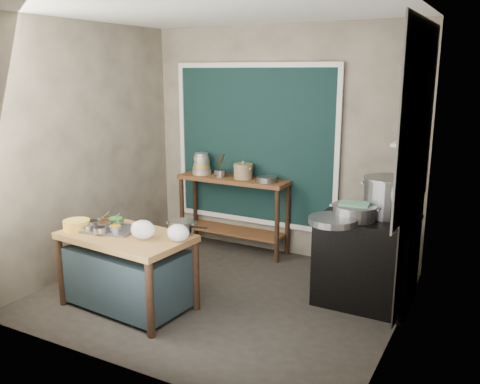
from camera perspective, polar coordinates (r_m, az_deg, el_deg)
The scene contains 31 objects.
floor at distance 5.38m, azimuth -2.24°, elevation -11.54°, with size 3.50×3.00×0.02m, color #29241F.
back_wall at distance 6.28m, azimuth 4.66°, elevation 5.53°, with size 3.50×0.02×2.80m, color gray.
left_wall at distance 6.03m, azimuth -17.01°, elevation 4.66°, with size 0.02×3.00×2.80m, color gray.
right_wall at distance 4.34m, azimuth 18.05°, elevation 1.34°, with size 0.02×3.00×2.80m, color gray.
ceiling at distance 4.90m, azimuth -2.56°, elevation 19.87°, with size 3.50×3.00×0.02m, color gray.
curtain_panel at distance 6.40m, azimuth 1.62°, elevation 5.27°, with size 2.10×0.02×1.90m, color black.
curtain_frame at distance 6.39m, azimuth 1.58°, elevation 5.26°, with size 2.22×0.03×2.02m, color beige, non-canonical shape.
tile_panel at distance 4.82m, azimuth 19.36°, elevation 7.81°, with size 0.02×1.70×1.70m, color #B2B2AA.
soot_patch at distance 5.14m, azimuth 18.60°, elevation -4.94°, with size 0.01×1.30×1.30m, color black.
wall_shelf at distance 5.16m, azimuth 18.53°, elevation 5.40°, with size 0.22×0.70×0.03m, color beige.
prep_table at distance 5.09m, azimuth -12.51°, elevation -8.64°, with size 1.25×0.72×0.75m, color brown.
back_counter at distance 6.51m, azimuth -0.76°, elevation -2.47°, with size 1.45×0.40×0.95m, color brown.
stove_block at distance 5.21m, azimuth 13.93°, elevation -7.59°, with size 0.90×0.68×0.85m, color black.
stove_top at distance 5.07m, azimuth 14.21°, elevation -2.94°, with size 0.92×0.69×0.03m, color black.
condiment_tray at distance 5.10m, azimuth -14.29°, elevation -4.07°, with size 0.50×0.36×0.02m, color gray.
condiment_bowls at distance 5.13m, azimuth -14.68°, elevation -3.54°, with size 0.56×0.42×0.06m.
yellow_basin at distance 5.20m, azimuth -17.86°, elevation -3.55°, with size 0.26×0.26×0.10m, color gold.
saucepan at distance 4.85m, azimuth -6.54°, elevation -3.98°, with size 0.24×0.24×0.13m, color gray, non-canonical shape.
plastic_bag_a at distance 4.77m, azimuth -10.85°, elevation -4.16°, with size 0.24×0.20×0.18m, color white.
plastic_bag_b at distance 4.66m, azimuth -6.97°, elevation -4.56°, with size 0.21×0.18×0.16m, color white.
bowl_stack at distance 6.61m, azimuth -4.34°, elevation 3.06°, with size 0.25×0.25×0.28m.
utensil_cup at distance 6.44m, azimuth -2.22°, elevation 2.11°, with size 0.15×0.15×0.09m, color gray.
ceramic_crock at distance 6.32m, azimuth 0.36°, elevation 2.27°, with size 0.25×0.25×0.17m, color olive, non-canonical shape.
wide_bowl at distance 6.16m, azimuth 3.02°, elevation 1.45°, with size 0.25×0.25×0.06m, color gray.
stock_pot at distance 5.13m, azimuth 16.27°, elevation -0.50°, with size 0.49×0.49×0.38m, color gray, non-canonical shape.
pot_lid at distance 5.03m, azimuth 17.44°, elevation -0.81°, with size 0.40×0.40×0.02m, color gray.
steamer at distance 4.96m, azimuth 12.70°, elevation -2.22°, with size 0.43×0.43×0.14m, color gray, non-canonical shape.
green_cloth at distance 4.94m, azimuth 12.75°, elevation -1.31°, with size 0.27×0.21×0.02m, color #4B8866.
shallow_pan at distance 4.79m, azimuth 10.40°, elevation -3.17°, with size 0.46×0.46×0.06m, color gray.
shelf_bowl_stack at distance 5.13m, azimuth 18.54°, elevation 6.13°, with size 0.14×0.14×0.12m.
shelf_bowl_green at distance 5.35m, azimuth 18.95°, elevation 6.10°, with size 0.15×0.15×0.05m, color gray.
Camera 1 is at (2.48, -4.19, 2.26)m, focal length 38.00 mm.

